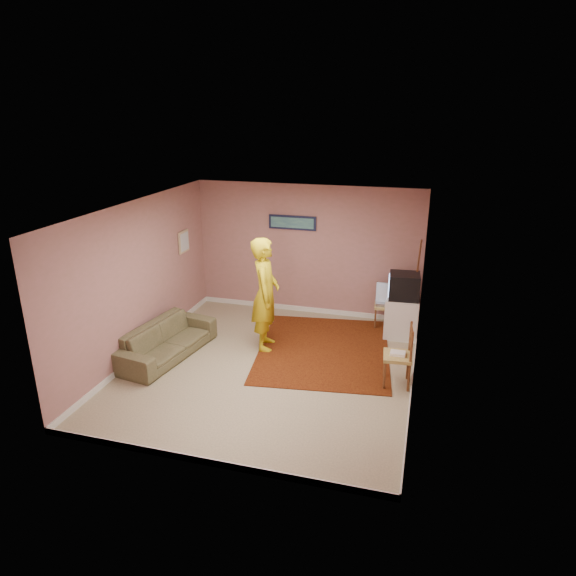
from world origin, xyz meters
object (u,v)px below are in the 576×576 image
(tv_cabinet, at_px, (402,317))
(chair_a, at_px, (385,301))
(crt_tv, at_px, (404,286))
(chair_b, at_px, (398,349))
(sofa, at_px, (167,340))
(person, at_px, (265,294))

(tv_cabinet, height_order, chair_a, chair_a)
(crt_tv, xyz_separation_m, chair_b, (0.06, -1.77, -0.39))
(chair_b, relative_size, sofa, 0.27)
(sofa, relative_size, person, 0.99)
(chair_b, height_order, person, person)
(crt_tv, relative_size, person, 0.29)
(chair_b, bearing_deg, crt_tv, 176.46)
(sofa, bearing_deg, tv_cabinet, -54.62)
(crt_tv, height_order, person, person)
(chair_b, relative_size, person, 0.27)
(chair_a, relative_size, person, 0.23)
(tv_cabinet, bearing_deg, chair_a, 131.52)
(chair_a, bearing_deg, crt_tv, -54.49)
(chair_a, distance_m, sofa, 4.09)
(chair_a, xyz_separation_m, sofa, (-3.40, -2.25, -0.23))
(chair_b, height_order, sofa, chair_b)
(tv_cabinet, distance_m, person, 2.57)
(tv_cabinet, bearing_deg, person, -154.28)
(tv_cabinet, height_order, chair_b, chair_b)
(sofa, bearing_deg, person, -53.68)
(chair_a, bearing_deg, sofa, -152.07)
(tv_cabinet, height_order, person, person)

